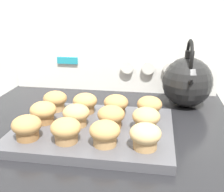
% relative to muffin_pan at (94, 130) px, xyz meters
% --- Properties ---
extents(wall_back, '(8.00, 0.05, 2.40)m').
position_rel_muffin_pan_xyz_m(wall_back, '(-0.01, 0.45, 0.26)').
color(wall_back, silver).
rests_on(wall_back, ground_plane).
extents(control_panel, '(0.77, 0.07, 0.20)m').
position_rel_muffin_pan_xyz_m(control_panel, '(-0.01, 0.40, 0.09)').
color(control_panel, white).
rests_on(control_panel, stove_range).
extents(muffin_pan, '(0.40, 0.31, 0.02)m').
position_rel_muffin_pan_xyz_m(muffin_pan, '(0.00, 0.00, 0.00)').
color(muffin_pan, '#4C4C51').
rests_on(muffin_pan, stove_range).
extents(muffin_r0_c0, '(0.07, 0.07, 0.06)m').
position_rel_muffin_pan_xyz_m(muffin_r0_c0, '(-0.14, -0.09, 0.04)').
color(muffin_r0_c0, olive).
rests_on(muffin_r0_c0, muffin_pan).
extents(muffin_r0_c1, '(0.07, 0.07, 0.06)m').
position_rel_muffin_pan_xyz_m(muffin_r0_c1, '(-0.04, -0.09, 0.04)').
color(muffin_r0_c1, '#A37A4C').
rests_on(muffin_r0_c1, muffin_pan).
extents(muffin_r0_c2, '(0.07, 0.07, 0.06)m').
position_rel_muffin_pan_xyz_m(muffin_r0_c2, '(0.05, -0.09, 0.04)').
color(muffin_r0_c2, tan).
rests_on(muffin_r0_c2, muffin_pan).
extents(muffin_r0_c3, '(0.07, 0.07, 0.06)m').
position_rel_muffin_pan_xyz_m(muffin_r0_c3, '(0.14, -0.09, 0.04)').
color(muffin_r0_c3, tan).
rests_on(muffin_r0_c3, muffin_pan).
extents(muffin_r1_c0, '(0.07, 0.07, 0.06)m').
position_rel_muffin_pan_xyz_m(muffin_r1_c0, '(-0.14, 0.00, 0.04)').
color(muffin_r1_c0, olive).
rests_on(muffin_r1_c0, muffin_pan).
extents(muffin_r1_c1, '(0.07, 0.07, 0.06)m').
position_rel_muffin_pan_xyz_m(muffin_r1_c1, '(-0.05, -0.00, 0.04)').
color(muffin_r1_c1, tan).
rests_on(muffin_r1_c1, muffin_pan).
extents(muffin_r1_c2, '(0.07, 0.07, 0.06)m').
position_rel_muffin_pan_xyz_m(muffin_r1_c2, '(0.04, 0.00, 0.04)').
color(muffin_r1_c2, olive).
rests_on(muffin_r1_c2, muffin_pan).
extents(muffin_r1_c3, '(0.07, 0.07, 0.06)m').
position_rel_muffin_pan_xyz_m(muffin_r1_c3, '(0.13, 0.00, 0.04)').
color(muffin_r1_c3, olive).
rests_on(muffin_r1_c3, muffin_pan).
extents(muffin_r2_c0, '(0.07, 0.07, 0.06)m').
position_rel_muffin_pan_xyz_m(muffin_r2_c0, '(-0.14, 0.09, 0.04)').
color(muffin_r2_c0, tan).
rests_on(muffin_r2_c0, muffin_pan).
extents(muffin_r2_c1, '(0.07, 0.07, 0.06)m').
position_rel_muffin_pan_xyz_m(muffin_r2_c1, '(-0.05, 0.09, 0.04)').
color(muffin_r2_c1, '#A37A4C').
rests_on(muffin_r2_c1, muffin_pan).
extents(muffin_r2_c2, '(0.07, 0.07, 0.06)m').
position_rel_muffin_pan_xyz_m(muffin_r2_c2, '(0.04, 0.09, 0.04)').
color(muffin_r2_c2, olive).
rests_on(muffin_r2_c2, muffin_pan).
extents(muffin_r2_c3, '(0.07, 0.07, 0.06)m').
position_rel_muffin_pan_xyz_m(muffin_r2_c3, '(0.14, 0.09, 0.04)').
color(muffin_r2_c3, '#A37A4C').
rests_on(muffin_r2_c3, muffin_pan).
extents(tea_kettle, '(0.16, 0.20, 0.22)m').
position_rel_muffin_pan_xyz_m(tea_kettle, '(0.25, 0.25, 0.07)').
color(tea_kettle, black).
rests_on(tea_kettle, stove_range).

